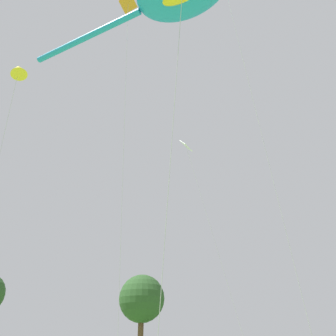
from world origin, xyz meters
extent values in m
cylinder|color=#1E8CBF|center=(-3.89, 9.92, 16.84)|extent=(3.67, 6.34, 0.33)
cylinder|color=#B2B2B7|center=(-0.37, 6.86, 8.26)|extent=(1.42, 4.24, 16.53)
cylinder|color=#B2B2B7|center=(4.19, 5.49, 10.75)|extent=(4.07, 1.05, 21.51)
cone|color=yellow|center=(-6.51, 12.03, 14.69)|extent=(1.24, 1.31, 0.98)
cube|color=white|center=(5.99, 13.95, 15.34)|extent=(0.92, 0.95, 0.97)
cylinder|color=#B2B2B7|center=(7.69, 13.20, 7.67)|extent=(3.41, 1.52, 15.35)
cube|color=orange|center=(-1.65, 9.69, 21.24)|extent=(1.15, 0.90, 0.98)
cylinder|color=#B2B2B7|center=(-0.43, 11.26, 10.62)|extent=(2.46, 3.17, 21.25)
sphere|color=#284C23|center=(22.51, 48.94, 8.82)|extent=(7.72, 7.72, 7.72)
camera|label=1|loc=(-7.12, -3.05, 1.89)|focal=35.16mm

